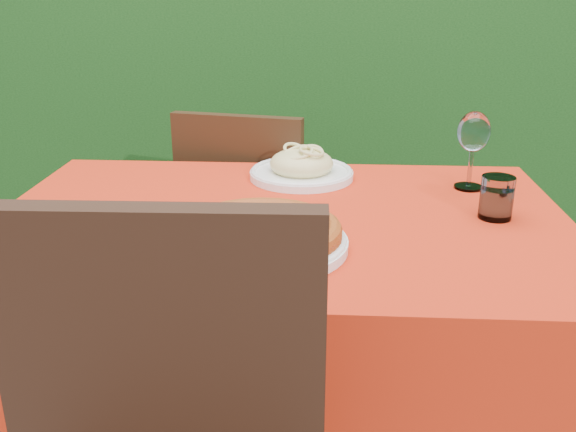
# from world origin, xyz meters

# --- Properties ---
(hedge) EXTENTS (3.20, 0.55, 1.78)m
(hedge) POSITION_xyz_m (0.00, 1.55, 0.92)
(hedge) COLOR black
(hedge) RESTS_ON ground
(dining_table) EXTENTS (1.26, 0.86, 0.75)m
(dining_table) POSITION_xyz_m (0.00, 0.00, 0.60)
(dining_table) COLOR #4C2918
(dining_table) RESTS_ON ground
(chair_far) EXTENTS (0.46, 0.46, 0.87)m
(chair_far) POSITION_xyz_m (-0.14, 0.59, 0.50)
(chair_far) COLOR black
(chair_far) RESTS_ON ground
(pizza_plate) EXTENTS (0.36, 0.36, 0.06)m
(pizza_plate) POSITION_xyz_m (-0.03, -0.18, 0.78)
(pizza_plate) COLOR white
(pizza_plate) RESTS_ON dining_table
(pasta_plate) EXTENTS (0.27, 0.27, 0.08)m
(pasta_plate) POSITION_xyz_m (0.03, 0.29, 0.78)
(pasta_plate) COLOR white
(pasta_plate) RESTS_ON dining_table
(water_glass) EXTENTS (0.07, 0.07, 0.09)m
(water_glass) POSITION_xyz_m (0.47, 0.02, 0.79)
(water_glass) COLOR silver
(water_glass) RESTS_ON dining_table
(wine_glass) EXTENTS (0.08, 0.08, 0.19)m
(wine_glass) POSITION_xyz_m (0.45, 0.23, 0.88)
(wine_glass) COLOR silver
(wine_glass) RESTS_ON dining_table
(fork) EXTENTS (0.07, 0.22, 0.01)m
(fork) POSITION_xyz_m (-0.36, -0.09, 0.75)
(fork) COLOR #B0B1B7
(fork) RESTS_ON dining_table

